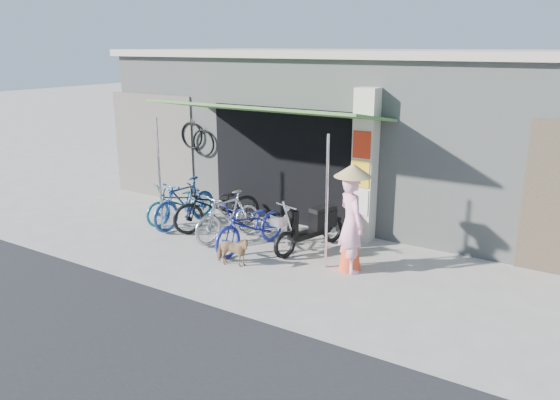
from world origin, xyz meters
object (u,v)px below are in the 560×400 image
Objects in this scene: bike_black at (218,206)px; nun at (351,219)px; bike_blue at (185,203)px; bike_navy at (251,225)px; street_dog at (232,251)px; moped at (312,227)px; bike_teal at (180,203)px; bike_silver at (228,216)px.

bike_black is 1.03× the size of nun.
bike_blue is 4.06m from nun.
bike_navy is at bearing -5.51° from bike_blue.
bike_blue is 0.89× the size of bike_black.
street_dog is 1.66m from moped.
bike_navy is at bearing 40.19° from nun.
street_dog is (2.47, -1.40, -0.17)m from bike_teal.
street_dog is at bearing -14.99° from bike_teal.
bike_teal is at bearing 31.66° from nun.
nun is at bearing 10.22° from bike_navy.
street_dog is 2.16m from nun.
street_dog is at bearing -37.27° from bike_silver.
bike_black reaches higher than bike_silver.
bike_blue is (0.28, -0.16, 0.08)m from bike_teal.
moped is (0.79, 1.45, 0.18)m from street_dog.
bike_blue is 2.04m from bike_navy.
moped is at bearing 9.52° from bike_blue.
street_dog is (0.88, -1.05, -0.22)m from bike_silver.
moped reaches higher than bike_teal.
street_dog is 0.35× the size of nun.
bike_silver is 1.39m from street_dog.
bike_teal is at bearing 174.32° from bike_navy.
nun is (2.03, 0.08, 0.44)m from bike_navy.
nun reaches higher than street_dog.
nun is (4.03, -0.31, 0.40)m from bike_blue.
bike_blue is at bearing -15.58° from bike_teal.
bike_blue is at bearing 45.71° from street_dog.
bike_silver is 0.94× the size of moped.
bike_navy is (2.00, -0.39, -0.04)m from bike_blue.
bike_teal is at bearing -179.98° from bike_silver.
bike_navy is 1.05× the size of moped.
nun is at bearing 1.14° from bike_blue.
bike_black is at bearing -162.69° from moped.
bike_silver is 0.90× the size of bike_navy.
bike_navy reaches higher than bike_teal.
bike_blue reaches higher than bike_teal.
street_dog is at bearing -69.29° from bike_navy.
moped reaches higher than bike_navy.
moped is (1.67, 0.40, -0.03)m from bike_silver.
bike_teal is 1.63m from bike_silver.
street_dog is at bearing 64.75° from nun.
bike_blue is at bearing -136.59° from bike_black.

